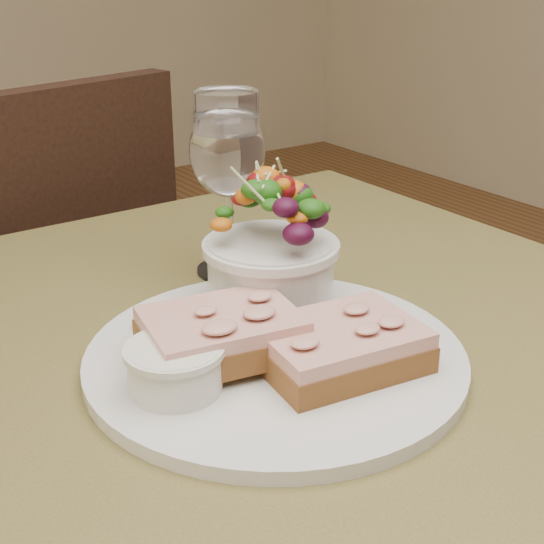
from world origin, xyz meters
TOP-DOWN VIEW (x-y plane):
  - cafe_table at (0.00, 0.00)m, footprint 0.80×0.80m
  - chair_far at (-0.05, 0.67)m, footprint 0.51×0.51m
  - dinner_plate at (-0.01, -0.03)m, footprint 0.31×0.31m
  - sandwich_front at (0.02, -0.08)m, footprint 0.14×0.11m
  - sandwich_back at (-0.05, -0.02)m, footprint 0.13×0.11m
  - ramekin at (-0.11, -0.04)m, footprint 0.07×0.07m
  - salad_bowl at (0.04, 0.04)m, footprint 0.11×0.11m
  - garnish at (-0.07, 0.05)m, footprint 0.05×0.04m
  - wine_glass at (0.06, 0.15)m, footprint 0.08×0.08m

SIDE VIEW (x-z plane):
  - chair_far at x=-0.05m, z-range -0.16..0.74m
  - cafe_table at x=0.00m, z-range 0.27..1.02m
  - dinner_plate at x=-0.01m, z-range 0.75..0.76m
  - garnish at x=-0.07m, z-range 0.76..0.78m
  - sandwich_front at x=0.02m, z-range 0.76..0.80m
  - ramekin at x=-0.11m, z-range 0.76..0.80m
  - sandwich_back at x=-0.05m, z-range 0.77..0.80m
  - salad_bowl at x=0.04m, z-range 0.76..0.88m
  - wine_glass at x=0.06m, z-range 0.79..0.96m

